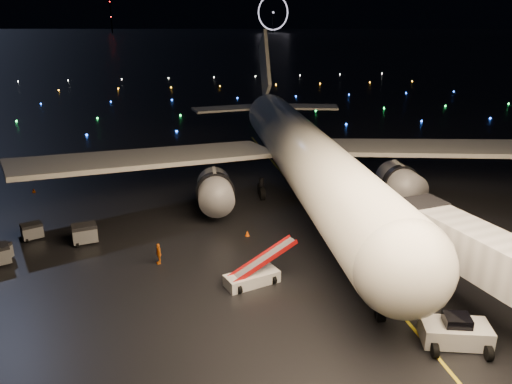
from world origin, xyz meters
TOP-DOWN VIEW (x-y plane):
  - ground at (0.00, 300.00)m, footprint 2000.00×2000.00m
  - lane_centre at (12.00, 15.00)m, footprint 0.25×80.00m
  - airliner at (11.88, 25.55)m, footprint 67.58×64.59m
  - pushback_tug at (13.79, -5.46)m, footprint 4.68×3.30m
  - belt_loader at (2.43, 4.52)m, footprint 6.52×3.54m
  - crew_c at (-4.70, 9.49)m, footprint 0.67×1.16m
  - safety_cone_0 at (3.71, 13.64)m, footprint 0.56×0.56m
  - safety_cone_1 at (3.21, 25.80)m, footprint 0.63×0.63m
  - safety_cone_2 at (1.09, 23.81)m, footprint 0.56×0.56m
  - safety_cone_3 at (-19.26, 31.16)m, footprint 0.53×0.53m
  - ferris_wheel at (170.00, 720.00)m, footprint 49.33×16.80m
  - radio_mast at (-60.00, 740.00)m, footprint 1.80×1.80m
  - taxiway_lights at (0.00, 106.00)m, footprint 164.00×92.00m
  - baggage_cart_0 at (-16.38, 16.92)m, footprint 2.19×1.91m
  - baggage_cart_1 at (-11.37, 14.98)m, footprint 2.46×1.97m

SIDE VIEW (x-z plane):
  - ground at x=0.00m, z-range 0.00..0.00m
  - lane_centre at x=12.00m, z-range 0.00..0.02m
  - taxiway_lights at x=0.00m, z-range 0.00..0.36m
  - safety_cone_3 at x=-19.26m, z-range 0.00..0.51m
  - safety_cone_0 at x=3.71m, z-range 0.00..0.52m
  - safety_cone_2 at x=1.09m, z-range 0.00..0.54m
  - safety_cone_1 at x=3.21m, z-range 0.00..0.55m
  - baggage_cart_0 at x=-16.38m, z-range 0.00..1.55m
  - baggage_cart_1 at x=-11.37m, z-range 0.00..1.85m
  - crew_c at x=-4.70m, z-range 0.00..1.86m
  - pushback_tug at x=13.79m, z-range 0.00..2.01m
  - belt_loader at x=2.43m, z-range 0.00..3.05m
  - airliner at x=11.88m, z-range 0.00..18.13m
  - ferris_wheel at x=170.00m, z-range 0.00..52.00m
  - radio_mast at x=-60.00m, z-range 0.00..64.00m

